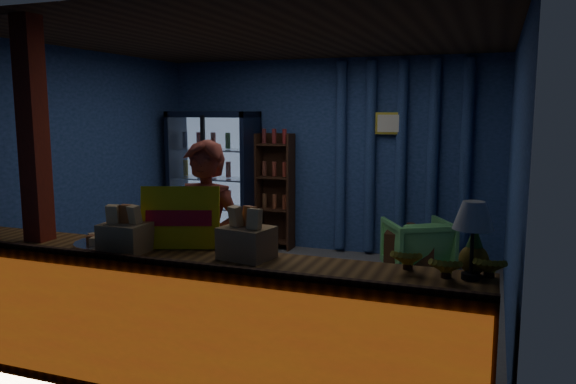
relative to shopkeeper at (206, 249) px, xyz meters
name	(u,v)px	position (x,y,z in m)	size (l,w,h in m)	color
ground	(266,298)	(-0.06, 1.35, -0.85)	(4.60, 4.60, 0.00)	#515154
room_walls	(265,146)	(-0.06, 1.35, 0.72)	(4.60, 4.60, 4.60)	navy
counter	(161,318)	(-0.06, -0.56, -0.37)	(4.40, 0.57, 0.99)	brown
support_post	(37,194)	(-1.11, -0.55, 0.45)	(0.16, 0.16, 2.60)	maroon
beverage_cooler	(216,180)	(-1.61, 3.27, 0.09)	(1.20, 0.62, 1.90)	black
bottle_shelf	(276,192)	(-0.76, 3.41, -0.05)	(0.50, 0.28, 1.60)	#3B2112
curtain_folds	(401,159)	(0.94, 3.49, 0.45)	(1.74, 0.14, 2.50)	navy
framed_picture	(389,123)	(0.79, 3.44, 0.90)	(0.36, 0.04, 0.28)	gold
shopkeeper	(206,249)	(0.00, 0.00, 0.00)	(0.62, 0.41, 1.70)	#983729
green_chair	(417,246)	(1.28, 2.80, -0.52)	(0.70, 0.72, 0.66)	#52A455
side_table	(410,253)	(1.20, 2.73, -0.59)	(0.58, 0.44, 0.61)	#3B2112
yellow_sign	(180,218)	(0.02, -0.40, 0.32)	(0.56, 0.29, 0.44)	yellow
snack_box_left	(125,235)	(-0.29, -0.62, 0.22)	(0.31, 0.26, 0.33)	tan
snack_box_centre	(247,240)	(0.57, -0.48, 0.22)	(0.37, 0.32, 0.34)	tan
pastry_tray	(109,241)	(-0.52, -0.50, 0.13)	(0.50, 0.50, 0.08)	silver
banana_bunches	(447,264)	(1.84, -0.44, 0.18)	(0.68, 0.28, 0.15)	gold
table_lamp	(473,219)	(1.98, -0.46, 0.46)	(0.23, 0.23, 0.46)	black
pineapple	(474,255)	(1.99, -0.37, 0.23)	(0.17, 0.17, 0.30)	olive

